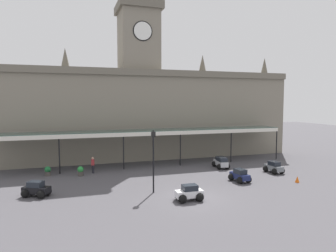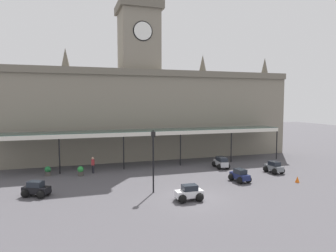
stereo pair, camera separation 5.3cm
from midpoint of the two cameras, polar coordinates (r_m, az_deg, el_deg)
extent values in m
plane|color=#4C4A4F|center=(24.11, 4.47, -13.26)|extent=(140.00, 140.00, 0.00)
cube|color=gray|center=(40.76, -5.46, 2.13)|extent=(40.57, 6.65, 11.30)
cube|color=#6C6558|center=(37.50, -4.36, 9.96)|extent=(40.57, 0.30, 0.80)
cube|color=gray|center=(41.45, -5.56, 15.29)|extent=(4.80, 4.80, 7.59)
cube|color=#665F53|center=(42.46, -5.61, 21.00)|extent=(5.50, 5.50, 1.00)
cylinder|color=white|center=(39.28, -4.77, 17.25)|extent=(2.20, 0.12, 2.20)
cylinder|color=black|center=(39.32, -4.78, 17.24)|extent=(2.46, 0.06, 2.46)
cone|color=#5F594E|center=(40.11, -18.66, 11.83)|extent=(1.10, 1.10, 2.60)
cone|color=#5F594E|center=(43.92, 6.41, 11.39)|extent=(1.10, 1.10, 2.60)
cone|color=#5F594E|center=(48.95, 17.50, 10.50)|extent=(1.10, 1.10, 2.60)
cube|color=#38564C|center=(35.51, -3.52, -0.86)|extent=(32.95, 3.20, 0.16)
cube|color=silver|center=(33.99, -2.84, -1.44)|extent=(32.95, 0.12, 0.44)
cylinder|color=black|center=(33.26, -19.65, -5.05)|extent=(0.14, 0.14, 3.94)
cylinder|color=black|center=(33.69, -8.34, -4.71)|extent=(0.14, 0.14, 3.94)
cylinder|color=black|center=(35.36, 2.28, -4.22)|extent=(0.14, 0.14, 3.94)
cylinder|color=black|center=(38.12, 11.64, -3.67)|extent=(0.14, 0.14, 3.94)
cylinder|color=black|center=(41.74, 19.55, -3.13)|extent=(0.14, 0.14, 3.94)
cube|color=#B2B5BA|center=(34.73, 9.77, -6.83)|extent=(1.11, 2.33, 0.55)
cube|color=#1E232B|center=(34.46, 9.91, -6.08)|extent=(0.97, 1.62, 0.45)
sphere|color=black|center=(35.32, 8.61, -7.00)|extent=(0.64, 0.64, 0.64)
sphere|color=black|center=(35.65, 9.97, -6.91)|extent=(0.64, 0.64, 0.64)
sphere|color=black|center=(33.91, 9.55, -7.50)|extent=(0.64, 0.64, 0.64)
sphere|color=black|center=(34.25, 10.96, -7.40)|extent=(0.64, 0.64, 0.64)
cube|color=silver|center=(23.41, 3.89, -12.47)|extent=(2.06, 0.91, 0.50)
cube|color=#1E232B|center=(23.30, 4.02, -11.37)|extent=(1.11, 0.82, 0.42)
sphere|color=black|center=(22.86, 2.67, -13.42)|extent=(0.64, 0.64, 0.64)
sphere|color=black|center=(23.65, 1.93, -12.79)|extent=(0.64, 0.64, 0.64)
sphere|color=black|center=(23.32, 5.88, -13.06)|extent=(0.64, 0.64, 0.64)
sphere|color=black|center=(24.10, 5.05, -12.47)|extent=(0.64, 0.64, 0.64)
cube|color=black|center=(26.39, -23.38, -10.87)|extent=(2.22, 1.76, 0.50)
cube|color=#1E232B|center=(26.30, -23.51, -9.89)|extent=(1.35, 1.23, 0.42)
sphere|color=black|center=(26.44, -21.59, -11.24)|extent=(0.64, 0.64, 0.64)
sphere|color=black|center=(25.73, -22.66, -11.71)|extent=(0.64, 0.64, 0.64)
sphere|color=black|center=(27.17, -24.04, -10.89)|extent=(0.64, 0.64, 0.64)
sphere|color=black|center=(26.48, -25.15, -11.33)|extent=(0.64, 0.64, 0.64)
cube|color=#19214C|center=(29.32, 13.18, -9.07)|extent=(1.08, 2.13, 0.50)
cube|color=#1E232B|center=(29.18, 13.26, -8.21)|extent=(0.91, 1.17, 0.42)
sphere|color=black|center=(29.64, 11.69, -9.29)|extent=(0.64, 0.64, 0.64)
sphere|color=black|center=(30.15, 13.07, -9.08)|extent=(0.64, 0.64, 0.64)
sphere|color=black|center=(28.59, 13.28, -9.84)|extent=(0.64, 0.64, 0.64)
sphere|color=black|center=(29.11, 14.68, -9.61)|extent=(0.64, 0.64, 0.64)
cube|color=slate|center=(33.83, 19.07, -7.37)|extent=(1.02, 2.11, 0.50)
cube|color=#1E232B|center=(33.70, 19.14, -6.62)|extent=(0.87, 1.15, 0.42)
sphere|color=black|center=(34.09, 17.75, -7.59)|extent=(0.64, 0.64, 0.64)
sphere|color=black|center=(34.65, 18.88, -7.42)|extent=(0.64, 0.64, 0.64)
sphere|color=black|center=(33.09, 19.25, -8.00)|extent=(0.64, 0.64, 0.64)
sphere|color=black|center=(33.67, 20.39, -7.81)|extent=(0.64, 0.64, 0.64)
cylinder|color=black|center=(32.92, -13.91, -7.78)|extent=(0.17, 0.17, 0.82)
cylinder|color=black|center=(32.71, -13.82, -7.86)|extent=(0.17, 0.17, 0.82)
cylinder|color=#A52D33|center=(32.67, -13.89, -6.58)|extent=(0.34, 0.34, 0.62)
sphere|color=tan|center=(32.59, -13.91, -5.85)|extent=(0.23, 0.23, 0.23)
cylinder|color=black|center=(24.88, -2.80, -7.27)|extent=(0.13, 0.13, 4.55)
cube|color=black|center=(24.49, -2.83, -1.55)|extent=(0.30, 0.30, 0.44)
sphere|color=black|center=(24.46, -2.83, -0.90)|extent=(0.14, 0.14, 0.14)
cone|color=orange|center=(30.72, 22.92, -9.15)|extent=(0.40, 0.40, 0.56)
cylinder|color=#47423D|center=(32.99, -21.54, -8.30)|extent=(0.56, 0.56, 0.42)
sphere|color=#1F6934|center=(32.89, -21.56, -7.53)|extent=(0.60, 0.60, 0.60)
cylinder|color=#47423D|center=(31.96, -16.04, -8.56)|extent=(0.56, 0.56, 0.42)
sphere|color=#298B3A|center=(31.87, -16.05, -7.77)|extent=(0.60, 0.60, 0.60)
camera|label=1|loc=(0.03, -90.05, 0.00)|focal=32.69mm
camera|label=2|loc=(0.03, 89.95, 0.00)|focal=32.69mm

